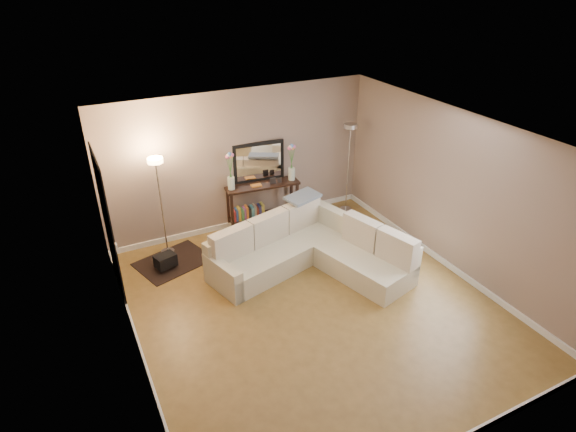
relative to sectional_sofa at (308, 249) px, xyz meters
name	(u,v)px	position (x,y,z in m)	size (l,w,h in m)	color
floor	(312,304)	(-0.43, -0.92, -0.32)	(5.00, 5.50, 0.01)	olive
ceiling	(317,136)	(-0.43, -0.92, 2.29)	(5.00, 5.50, 0.01)	white
wall_back	(240,161)	(-0.43, 1.84, 0.98)	(5.00, 0.02, 2.60)	gray
wall_front	(464,362)	(-0.43, -3.68, 0.98)	(5.00, 0.02, 2.60)	gray
wall_left	(125,276)	(-2.94, -0.92, 0.98)	(0.02, 5.50, 2.60)	gray
wall_right	(454,192)	(2.08, -0.92, 0.98)	(0.02, 5.50, 2.60)	gray
baseboard_back	(243,222)	(-0.43, 1.82, -0.27)	(5.00, 0.03, 0.10)	white
baseboard_left	(143,356)	(-2.91, -0.92, -0.27)	(0.03, 5.50, 0.10)	white
baseboard_right	(441,260)	(2.06, -0.92, -0.27)	(0.03, 5.50, 0.10)	white
doorway	(108,226)	(-2.91, 0.78, 0.78)	(0.02, 1.20, 2.20)	black
switch_plate	(117,248)	(-2.91, -0.07, 0.88)	(0.02, 0.08, 0.12)	white
sectional_sofa	(308,249)	(0.00, 0.00, 0.00)	(2.96, 2.47, 0.86)	beige
throw_blanket	(303,197)	(0.26, 0.69, 0.60)	(0.62, 0.35, 0.05)	slate
console_table	(258,203)	(-0.17, 1.63, 0.16)	(1.41, 0.50, 0.85)	black
leaning_mirror	(259,162)	(-0.07, 1.80, 0.91)	(0.98, 0.14, 0.77)	black
table_decor	(263,184)	(-0.10, 1.59, 0.55)	(0.59, 0.15, 0.14)	#C47122
flower_vase_left	(231,174)	(-0.67, 1.68, 0.82)	(0.16, 0.14, 0.73)	silver
flower_vase_right	(292,165)	(0.49, 1.57, 0.82)	(0.16, 0.14, 0.73)	silver
floor_lamp_lit	(159,188)	(-1.99, 1.46, 0.92)	(0.31, 0.31, 1.76)	silver
floor_lamp_unlit	(349,151)	(1.67, 1.44, 0.96)	(0.29, 0.29, 1.81)	silver
charcoal_rug	(173,262)	(-1.98, 1.11, -0.31)	(1.15, 0.86, 0.02)	black
black_bag	(166,261)	(-2.14, 0.96, -0.16)	(0.32, 0.23, 0.21)	black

